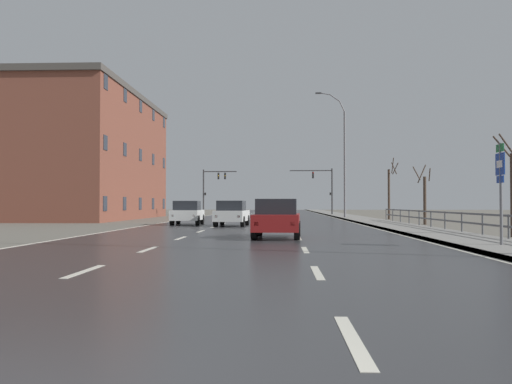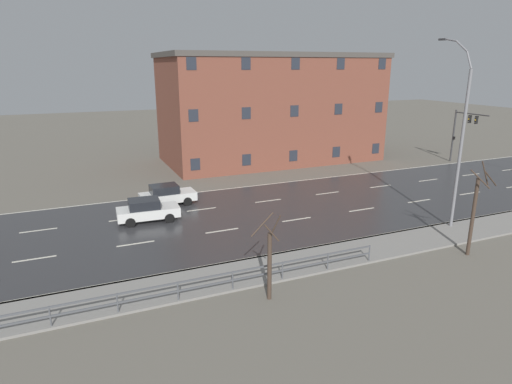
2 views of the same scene
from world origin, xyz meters
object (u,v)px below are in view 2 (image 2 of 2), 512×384
street_lamp_midground (460,139)px  traffic_signal_left (462,128)px  brick_building (271,108)px  car_far_right (167,195)px  car_near_right (147,210)px

street_lamp_midground → traffic_signal_left: bearing=131.5°
brick_building → street_lamp_midground: bearing=3.9°
street_lamp_midground → car_far_right: 20.52m
car_far_right → car_near_right: bearing=-34.6°
traffic_signal_left → car_far_right: bearing=-85.7°
traffic_signal_left → brick_building: bearing=-119.0°
street_lamp_midground → brick_building: street_lamp_midground is taller
street_lamp_midground → car_near_right: 20.62m
car_far_right → car_near_right: 3.67m
car_near_right → street_lamp_midground: bearing=66.7°
street_lamp_midground → traffic_signal_left: (-14.30, 16.17, -1.94)m
car_far_right → car_near_right: size_ratio=0.99×
street_lamp_midground → car_far_right: street_lamp_midground is taller
street_lamp_midground → car_far_right: size_ratio=2.86×
car_far_right → brick_building: size_ratio=0.18×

